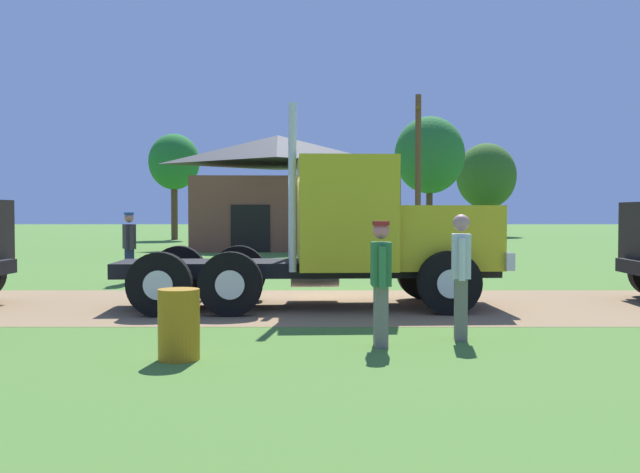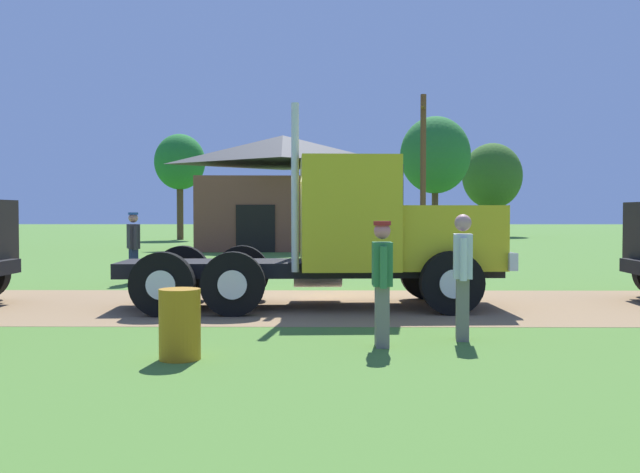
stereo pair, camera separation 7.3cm
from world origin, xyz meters
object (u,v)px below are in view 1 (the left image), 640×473
Objects in this scene: steel_barrel at (182,324)px; utility_pole_far at (421,169)px; visitor_walking_mid at (384,279)px; visitor_far_side at (132,244)px; truck_foreground_white at (358,236)px; visitor_by_barrel at (464,271)px; shed_building at (281,194)px.

steel_barrel is 0.12× the size of utility_pole_far.
visitor_far_side is at bearing 122.86° from visitor_walking_mid.
utility_pole_far reaches higher than steel_barrel.
utility_pole_far is at bearing 78.75° from truck_foreground_white.
steel_barrel is at bearing -104.49° from utility_pole_far.
visitor_walking_mid is 0.24× the size of utility_pole_far.
visitor_by_barrel is 0.20× the size of shed_building.
visitor_walking_mid is 2.80m from steel_barrel.
visitor_walking_mid is 1.94× the size of steel_barrel.
visitor_far_side is 2.08× the size of steel_barrel.
steel_barrel is at bearing -72.10° from visitor_far_side.
shed_building is (-4.18, 26.69, 1.80)m from visitor_by_barrel.
steel_barrel is 24.94m from utility_pole_far.
visitor_far_side is (-6.99, 8.43, 0.04)m from visitor_by_barrel.
visitor_walking_mid is at bearing -98.85° from utility_pole_far.
visitor_by_barrel is 4.10m from steel_barrel.
shed_building is 1.25× the size of utility_pole_far.
truck_foreground_white is 4.33× the size of visitor_walking_mid.
utility_pole_far is (3.58, 23.02, 2.88)m from visitor_walking_mid.
visitor_by_barrel is 2.05× the size of steel_barrel.
visitor_by_barrel is 0.25× the size of utility_pole_far.
visitor_by_barrel is at bearing 23.75° from visitor_walking_mid.
visitor_by_barrel is 22.79m from utility_pole_far.
visitor_walking_mid is 23.47m from utility_pole_far.
shed_building is at bearing 98.91° from visitor_by_barrel.
truck_foreground_white reaches higher than visitor_far_side.
visitor_by_barrel is at bearing 20.62° from steel_barrel.
steel_barrel is 0.10× the size of shed_building.
utility_pole_far is at bearing 81.15° from visitor_walking_mid.
visitor_by_barrel is 27.08m from shed_building.
visitor_far_side reaches higher than steel_barrel.
truck_foreground_white is 3.99m from visitor_by_barrel.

